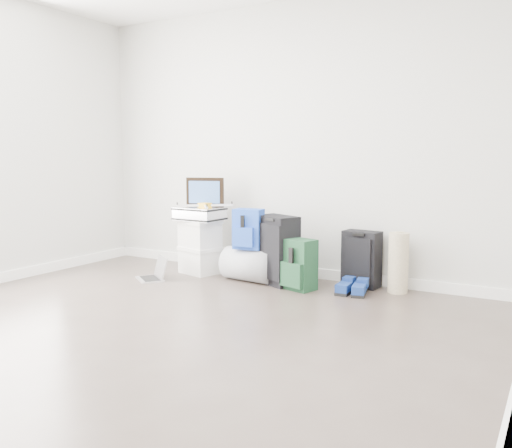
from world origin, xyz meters
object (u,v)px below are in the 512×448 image
Objects in this scene: briefcase at (200,214)px; laptop at (154,274)px; boxes_stack at (200,247)px; carry_on at (361,259)px; duffel_bag at (250,265)px; large_suitcase at (276,250)px.

laptop is (-0.22, -0.47, -0.56)m from briefcase.
boxes_stack is 1.06× the size of carry_on.
duffel_bag is at bearing -1.42° from briefcase.
briefcase is 0.70× the size of large_suitcase.
boxes_stack is 1.07× the size of duffel_bag.
briefcase reaches higher than carry_on.
boxes_stack is at bearing 0.00° from briefcase.
laptop is at bearing -147.83° from duffel_bag.
carry_on is (0.74, 0.28, -0.06)m from large_suitcase.
large_suitcase reaches higher than carry_on.
large_suitcase is (0.90, -0.03, -0.29)m from briefcase.
briefcase is at bearing 0.00° from boxes_stack.
carry_on is at bearing 57.26° from laptop.
large_suitcase reaches higher than boxes_stack.
carry_on is (1.01, 0.31, 0.10)m from duffel_bag.
large_suitcase is 0.79m from carry_on.
carry_on is 2.00m from laptop.
laptop is (-1.12, -0.44, -0.27)m from large_suitcase.
boxes_stack reaches higher than laptop.
boxes_stack is 0.64m from duffel_bag.
large_suitcase is 1.23m from laptop.
large_suitcase reaches higher than laptop.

